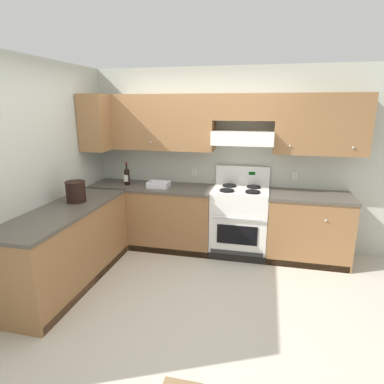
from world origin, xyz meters
name	(u,v)px	position (x,y,z in m)	size (l,w,h in m)	color
ground_plane	(172,294)	(0.00, 0.00, 0.00)	(7.04, 7.04, 0.00)	beige
wall_back	(229,146)	(0.41, 1.53, 1.48)	(4.68, 0.57, 2.55)	beige
wall_left	(46,166)	(-1.59, 0.23, 1.34)	(0.47, 4.00, 2.55)	beige
counter_back_run	(207,220)	(0.16, 1.24, 0.45)	(3.60, 0.65, 0.91)	olive
counter_left_run	(68,246)	(-1.24, 0.00, 0.45)	(0.63, 1.91, 0.91)	olive
stove	(239,220)	(0.61, 1.25, 0.48)	(0.76, 0.62, 1.20)	white
wine_bottle	(127,176)	(-1.02, 1.21, 1.05)	(0.08, 0.08, 0.34)	black
bowl	(159,185)	(-0.53, 1.18, 0.94)	(0.30, 0.22, 0.08)	silver
bucket	(76,191)	(-1.26, 0.27, 1.04)	(0.24, 0.24, 0.25)	black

